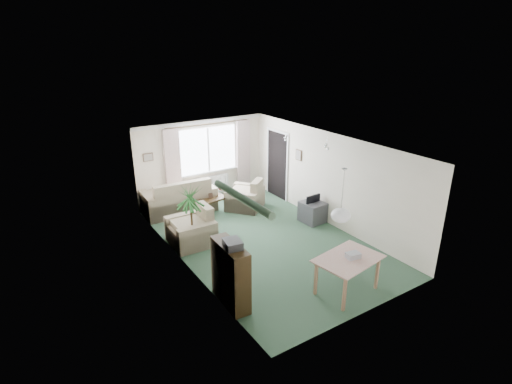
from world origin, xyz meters
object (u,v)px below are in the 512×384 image
armchair_corner (245,194)px  houseplant (192,217)px  sofa (178,195)px  armchair_left (191,226)px  bookshelf (230,275)px  coffee_table (208,206)px  tv_cube (312,212)px  pet_bed (245,203)px  dining_table (347,275)px

armchair_corner → houseplant: houseplant is taller
sofa → houseplant: houseplant is taller
armchair_left → bookshelf: (-0.34, -2.52, 0.15)m
sofa → armchair_corner: bearing=157.2°
coffee_table → tv_cube: tv_cube is taller
armchair_left → pet_bed: 2.66m
houseplant → tv_cube: 3.32m
sofa → tv_cube: (2.70, -2.57, -0.22)m
sofa → coffee_table: (0.62, -0.59, -0.27)m
houseplant → coffee_table: bearing=53.4°
houseplant → tv_cube: houseplant is taller
sofa → dining_table: size_ratio=1.73×
pet_bed → coffee_table: bearing=177.2°
armchair_left → dining_table: (1.69, -3.40, -0.10)m
coffee_table → tv_cube: size_ratio=1.65×
tv_cube → houseplant: bearing=170.1°
tv_cube → dining_table: bearing=-121.8°
sofa → bookshelf: 4.55m
armchair_corner → tv_cube: bearing=80.8°
armchair_left → bookshelf: bookshelf is taller
dining_table → houseplant: bearing=119.0°
dining_table → armchair_corner: bearing=83.8°
dining_table → pet_bed: (0.60, 4.70, -0.30)m
armchair_corner → houseplant: bearing=-7.6°
coffee_table → houseplant: (-1.18, -1.59, 0.56)m
sofa → dining_table: bearing=105.3°
bookshelf → dining_table: size_ratio=1.06×
dining_table → pet_bed: bearing=82.8°
pet_bed → tv_cube: bearing=-64.4°
sofa → houseplant: bearing=78.4°
armchair_corner → armchair_left: 2.46m
coffee_table → houseplant: bearing=-126.6°
sofa → pet_bed: bearing=162.8°
armchair_left → houseplant: bearing=-13.7°
bookshelf → tv_cube: 4.03m
dining_table → tv_cube: dining_table is taller
armchair_left → dining_table: armchair_left is taller
houseplant → sofa: bearing=75.6°
armchair_corner → bookshelf: size_ratio=0.81×
coffee_table → armchair_corner: bearing=-11.3°
armchair_corner → tv_cube: 2.04m
sofa → houseplant: 2.28m
dining_table → tv_cube: 3.17m
sofa → pet_bed: size_ratio=3.41×
coffee_table → pet_bed: (1.16, -0.06, -0.16)m
houseplant → tv_cube: bearing=-6.6°
houseplant → pet_bed: houseplant is taller
armchair_left → bookshelf: size_ratio=0.84×
armchair_left → bookshelf: 2.54m
armchair_corner → pet_bed: bearing=-162.8°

